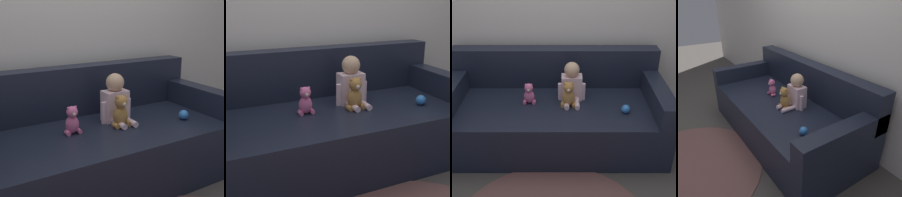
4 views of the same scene
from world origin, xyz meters
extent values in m
plane|color=#4C4742|center=(0.00, 0.00, 0.00)|extent=(12.00, 12.00, 0.00)
cube|color=silver|center=(0.00, 0.58, 1.30)|extent=(8.00, 0.05, 2.60)
cube|color=black|center=(0.00, 0.00, 0.23)|extent=(2.13, 0.98, 0.46)
cube|color=black|center=(0.00, 0.40, 0.66)|extent=(2.13, 0.18, 0.41)
cube|color=black|center=(-0.98, 0.00, 0.56)|extent=(0.16, 0.98, 0.20)
cube|color=black|center=(0.98, 0.00, 0.56)|extent=(0.16, 0.98, 0.20)
cube|color=silver|center=(0.17, 0.09, 0.58)|extent=(0.20, 0.13, 0.25)
sphere|color=tan|center=(0.17, 0.09, 0.77)|extent=(0.15, 0.15, 0.15)
cylinder|color=silver|center=(0.12, -0.06, 0.48)|extent=(0.05, 0.17, 0.05)
cylinder|color=silver|center=(0.22, -0.06, 0.48)|extent=(0.05, 0.17, 0.05)
cylinder|color=silver|center=(0.06, 0.07, 0.54)|extent=(0.04, 0.04, 0.17)
cylinder|color=silver|center=(0.28, 0.07, 0.54)|extent=(0.04, 0.04, 0.17)
ellipsoid|color=#AD7A3D|center=(0.14, -0.05, 0.54)|extent=(0.12, 0.10, 0.16)
sphere|color=#AD7A3D|center=(0.14, -0.06, 0.65)|extent=(0.10, 0.10, 0.10)
sphere|color=#AD7A3D|center=(0.11, -0.06, 0.69)|extent=(0.03, 0.03, 0.03)
sphere|color=#AD7A3D|center=(0.17, -0.06, 0.69)|extent=(0.03, 0.03, 0.03)
sphere|color=beige|center=(0.14, -0.10, 0.65)|extent=(0.03, 0.03, 0.03)
cylinder|color=#AD7A3D|center=(0.08, -0.07, 0.48)|extent=(0.04, 0.06, 0.04)
cylinder|color=#AD7A3D|center=(0.19, -0.07, 0.48)|extent=(0.04, 0.06, 0.04)
ellipsoid|color=#DB6699|center=(-0.24, 0.01, 0.52)|extent=(0.10, 0.08, 0.14)
sphere|color=#DB6699|center=(-0.24, 0.00, 0.62)|extent=(0.08, 0.08, 0.08)
sphere|color=#DB6699|center=(-0.27, 0.00, 0.65)|extent=(0.02, 0.02, 0.02)
sphere|color=#DB6699|center=(-0.21, 0.00, 0.65)|extent=(0.02, 0.02, 0.02)
sphere|color=beige|center=(-0.24, -0.03, 0.61)|extent=(0.03, 0.03, 0.03)
cylinder|color=#DB6699|center=(-0.28, -0.01, 0.47)|extent=(0.03, 0.05, 0.03)
cylinder|color=#DB6699|center=(-0.20, -0.01, 0.47)|extent=(0.03, 0.05, 0.03)
sphere|color=#337FDB|center=(0.66, -0.18, 0.50)|extent=(0.08, 0.08, 0.08)
camera|label=1|loc=(-1.06, -1.96, 1.33)|focal=50.00mm
camera|label=2|loc=(-0.90, -2.06, 1.30)|focal=50.00mm
camera|label=3|loc=(0.10, -2.62, 1.98)|focal=50.00mm
camera|label=4|loc=(1.96, -1.19, 1.64)|focal=35.00mm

